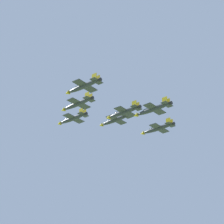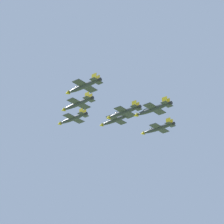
% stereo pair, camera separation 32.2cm
% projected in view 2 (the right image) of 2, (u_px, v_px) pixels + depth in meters
% --- Properties ---
extents(jet_lead, '(15.93, 10.64, 3.58)m').
position_uv_depth(jet_lead, '(73.00, 119.00, 216.23)').
color(jet_lead, '#2D3338').
extents(jet_left_wingman, '(15.96, 10.70, 3.61)m').
position_uv_depth(jet_left_wingman, '(77.00, 104.00, 199.42)').
color(jet_left_wingman, '#2D3338').
extents(jet_right_wingman, '(15.76, 10.57, 3.56)m').
position_uv_depth(jet_right_wingman, '(115.00, 120.00, 216.32)').
color(jet_right_wingman, '#2D3338').
extents(jet_left_outer, '(16.00, 10.66, 3.58)m').
position_uv_depth(jet_left_outer, '(83.00, 86.00, 182.65)').
color(jet_left_outer, '#2D3338').
extents(jet_right_outer, '(16.29, 10.86, 3.65)m').
position_uv_depth(jet_right_outer, '(158.00, 128.00, 214.91)').
color(jet_right_outer, '#2D3338').
extents(jet_slot_rear, '(16.01, 10.68, 3.59)m').
position_uv_depth(jet_slot_rear, '(124.00, 112.00, 198.16)').
color(jet_slot_rear, '#2D3338').
extents(jet_trailing, '(16.22, 10.83, 3.65)m').
position_uv_depth(jet_trailing, '(153.00, 109.00, 189.01)').
color(jet_trailing, '#2D3338').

